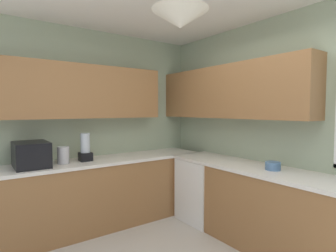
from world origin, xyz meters
The scene contains 8 objects.
room_shell centered at (-0.80, 0.59, 1.87)m, with size 4.25×3.40×2.74m.
counter_run_left centered at (-1.76, 0.00, 0.45)m, with size 0.65×3.01×0.90m.
counter_run_back centered at (0.21, 1.33, 0.45)m, with size 3.34×0.65×0.90m.
dishwasher centered at (-1.10, 1.30, 0.43)m, with size 0.60×0.60×0.86m, color white.
microwave centered at (-1.76, -0.80, 1.05)m, with size 0.48×0.36×0.29m, color black.
kettle centered at (-1.74, -0.45, 1.01)m, with size 0.14×0.14×0.21m, color #B7B7BC.
bowl centered at (-0.04, 1.33, 0.95)m, with size 0.16×0.16×0.09m, color #4C7099.
blender_appliance centered at (-1.76, -0.17, 1.06)m, with size 0.15×0.15×0.36m.
Camera 1 is at (1.66, -1.29, 1.56)m, focal length 28.69 mm.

